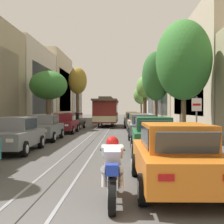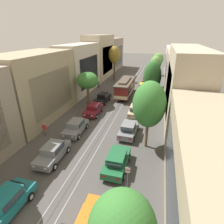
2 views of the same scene
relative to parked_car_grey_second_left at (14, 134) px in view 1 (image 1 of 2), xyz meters
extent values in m
plane|color=#4C4947|center=(3.06, 16.94, -0.80)|extent=(165.85, 165.85, 0.00)
cube|color=gray|center=(2.53, 21.57, -0.79)|extent=(0.08, 74.34, 0.01)
cube|color=gray|center=(3.59, 21.57, -0.79)|extent=(0.08, 74.34, 0.01)
cube|color=black|center=(3.06, 21.57, -0.80)|extent=(0.03, 74.34, 0.01)
cube|color=beige|center=(-6.44, 21.57, 3.87)|extent=(4.25, 12.97, 9.34)
cube|color=#2D3842|center=(-4.34, 21.57, 3.40)|extent=(0.04, 9.29, 5.60)
cube|color=#BCAD93|center=(-6.63, 34.84, 4.58)|extent=(4.62, 12.97, 10.76)
cube|color=#2D3842|center=(-4.34, 34.84, 4.04)|extent=(0.04, 9.29, 6.46)
cube|color=gray|center=(-7.16, 48.11, 4.03)|extent=(5.69, 12.97, 9.67)
cube|color=#2D3842|center=(-4.34, 48.11, 3.55)|extent=(0.04, 9.29, 5.80)
cube|color=#BCAD93|center=(12.52, 13.28, 4.02)|extent=(4.17, 16.28, 9.64)
cube|color=#2D3842|center=(10.45, 13.28, 3.54)|extent=(0.04, 11.61, 5.78)
cube|color=tan|center=(13.40, 29.87, 2.96)|extent=(5.92, 16.28, 7.52)
cube|color=#2D3842|center=(10.45, 29.87, 2.59)|extent=(0.04, 11.61, 4.51)
cube|color=beige|center=(13.19, 46.45, 2.97)|extent=(5.51, 16.28, 7.54)
cube|color=#2D3842|center=(10.45, 46.45, 2.59)|extent=(0.04, 11.61, 4.52)
cube|color=slate|center=(0.00, -0.04, -0.15)|extent=(1.89, 4.34, 0.66)
cube|color=slate|center=(0.00, 0.11, 0.48)|extent=(1.52, 2.10, 0.60)
cube|color=#2D3842|center=(0.02, -0.73, 0.46)|extent=(1.34, 0.25, 0.47)
cube|color=#2D3842|center=(-0.03, 1.29, 0.46)|extent=(1.30, 0.23, 0.45)
cube|color=#2D3842|center=(0.75, 0.13, 0.48)|extent=(0.07, 1.81, 0.47)
cube|color=white|center=(0.61, -2.19, -0.05)|extent=(0.28, 0.05, 0.14)
cube|color=#B21414|center=(0.51, 2.13, -0.05)|extent=(0.28, 0.05, 0.12)
cube|color=#B21414|center=(-0.60, 2.11, -0.05)|extent=(0.28, 0.05, 0.12)
cylinder|color=black|center=(0.91, -1.35, -0.48)|extent=(0.21, 0.64, 0.64)
cylinder|color=silver|center=(1.02, -1.35, -0.48)|extent=(0.03, 0.35, 0.35)
cylinder|color=black|center=(0.85, 1.31, -0.48)|extent=(0.21, 0.64, 0.64)
cylinder|color=silver|center=(0.96, 1.31, -0.48)|extent=(0.03, 0.35, 0.35)
cylinder|color=black|center=(-0.91, 1.27, -0.48)|extent=(0.21, 0.64, 0.64)
cylinder|color=silver|center=(-1.02, 1.27, -0.48)|extent=(0.03, 0.35, 0.35)
cube|color=slate|center=(-0.05, 5.20, -0.15)|extent=(1.91, 4.34, 0.66)
cube|color=slate|center=(-0.05, 5.35, 0.48)|extent=(1.53, 2.10, 0.60)
cube|color=#2D3842|center=(-0.03, 4.51, 0.46)|extent=(1.34, 0.25, 0.47)
cube|color=#2D3842|center=(-0.08, 6.53, 0.46)|extent=(1.30, 0.23, 0.45)
cube|color=#2D3842|center=(0.69, 5.37, 0.48)|extent=(0.07, 1.81, 0.47)
cube|color=#2D3842|center=(-0.80, 5.33, 0.48)|extent=(0.07, 1.81, 0.47)
cube|color=white|center=(0.56, 3.05, -0.05)|extent=(0.28, 0.05, 0.14)
cube|color=#B21414|center=(0.45, 7.37, -0.05)|extent=(0.28, 0.05, 0.12)
cube|color=white|center=(-0.55, 3.03, -0.05)|extent=(0.28, 0.05, 0.14)
cube|color=#B21414|center=(-0.66, 7.34, -0.05)|extent=(0.28, 0.05, 0.12)
cylinder|color=black|center=(0.86, 3.89, -0.48)|extent=(0.22, 0.64, 0.64)
cylinder|color=silver|center=(0.97, 3.89, -0.48)|extent=(0.03, 0.35, 0.35)
cylinder|color=black|center=(-0.90, 3.84, -0.48)|extent=(0.22, 0.64, 0.64)
cylinder|color=silver|center=(-1.01, 3.84, -0.48)|extent=(0.03, 0.35, 0.35)
cylinder|color=black|center=(0.80, 6.55, -0.48)|extent=(0.22, 0.64, 0.64)
cylinder|color=silver|center=(0.91, 6.56, -0.48)|extent=(0.03, 0.35, 0.35)
cylinder|color=black|center=(-0.96, 6.51, -0.48)|extent=(0.22, 0.64, 0.64)
cylinder|color=silver|center=(-1.07, 6.51, -0.48)|extent=(0.03, 0.35, 0.35)
cube|color=maroon|center=(0.13, 10.99, -0.15)|extent=(1.84, 4.32, 0.66)
cube|color=maroon|center=(0.13, 11.14, 0.48)|extent=(1.50, 2.08, 0.60)
cube|color=#2D3842|center=(0.13, 10.31, 0.46)|extent=(1.33, 0.23, 0.47)
cube|color=#2D3842|center=(0.11, 12.33, 0.46)|extent=(1.30, 0.21, 0.45)
cube|color=#2D3842|center=(0.87, 11.15, 0.48)|extent=(0.05, 1.81, 0.47)
cube|color=#2D3842|center=(-0.62, 11.14, 0.48)|extent=(0.05, 1.81, 0.47)
cube|color=white|center=(0.71, 8.84, -0.05)|extent=(0.28, 0.04, 0.14)
cube|color=#B21414|center=(0.66, 13.16, -0.05)|extent=(0.28, 0.04, 0.12)
cube|color=white|center=(-0.41, 8.83, -0.05)|extent=(0.28, 0.04, 0.14)
cube|color=#B21414|center=(-0.45, 13.15, -0.05)|extent=(0.28, 0.04, 0.12)
cylinder|color=black|center=(1.02, 9.67, -0.48)|extent=(0.21, 0.64, 0.64)
cylinder|color=silver|center=(1.13, 9.67, -0.48)|extent=(0.02, 0.35, 0.35)
cylinder|color=black|center=(-0.74, 9.65, -0.48)|extent=(0.21, 0.64, 0.64)
cylinder|color=silver|center=(-0.85, 9.65, -0.48)|extent=(0.02, 0.35, 0.35)
cylinder|color=black|center=(0.99, 12.34, -0.48)|extent=(0.21, 0.64, 0.64)
cylinder|color=silver|center=(1.10, 12.34, -0.48)|extent=(0.02, 0.35, 0.35)
cylinder|color=black|center=(-0.77, 12.32, -0.48)|extent=(0.21, 0.64, 0.64)
cylinder|color=silver|center=(-0.88, 12.32, -0.48)|extent=(0.02, 0.35, 0.35)
cube|color=black|center=(-0.04, 16.32, -0.15)|extent=(2.01, 4.38, 0.66)
cube|color=black|center=(-0.04, 16.47, 0.48)|extent=(1.57, 2.13, 0.60)
cube|color=#2D3842|center=(-0.08, 15.63, 0.46)|extent=(1.34, 0.29, 0.47)
cube|color=#2D3842|center=(0.02, 17.65, 0.46)|extent=(1.30, 0.26, 0.45)
cube|color=#2D3842|center=(0.71, 16.43, 0.48)|extent=(0.12, 1.81, 0.47)
cube|color=#2D3842|center=(-0.78, 16.50, 0.48)|extent=(0.12, 1.81, 0.47)
cube|color=white|center=(0.41, 14.13, -0.05)|extent=(0.28, 0.05, 0.14)
cube|color=#B21414|center=(0.62, 18.45, -0.05)|extent=(0.28, 0.05, 0.12)
cube|color=white|center=(-0.70, 14.19, -0.05)|extent=(0.28, 0.05, 0.14)
cube|color=#B21414|center=(-0.50, 18.50, -0.05)|extent=(0.28, 0.05, 0.12)
cylinder|color=black|center=(0.77, 14.94, -0.48)|extent=(0.23, 0.65, 0.64)
cylinder|color=silver|center=(0.88, 14.94, -0.48)|extent=(0.04, 0.35, 0.35)
cylinder|color=black|center=(-0.99, 15.03, -0.48)|extent=(0.23, 0.65, 0.64)
cylinder|color=silver|center=(-1.10, 15.03, -0.48)|extent=(0.04, 0.35, 0.35)
cylinder|color=black|center=(0.90, 17.61, -0.48)|extent=(0.23, 0.65, 0.64)
cylinder|color=silver|center=(1.01, 17.60, -0.48)|extent=(0.04, 0.35, 0.35)
cylinder|color=black|center=(-0.86, 17.69, -0.48)|extent=(0.23, 0.65, 0.64)
cylinder|color=silver|center=(-0.97, 17.70, -0.48)|extent=(0.04, 0.35, 0.35)
cube|color=orange|center=(6.14, -5.99, -0.15)|extent=(1.88, 4.33, 0.66)
cube|color=orange|center=(6.14, -6.14, 0.48)|extent=(1.51, 2.09, 0.60)
cube|color=#2D3842|center=(6.13, -5.30, 0.46)|extent=(1.34, 0.25, 0.47)
cube|color=#2D3842|center=(6.16, -7.32, 0.46)|extent=(1.30, 0.22, 0.45)
cube|color=#2D3842|center=(5.39, -6.15, 0.48)|extent=(0.06, 1.81, 0.47)
cube|color=#2D3842|center=(6.89, -6.13, 0.48)|extent=(0.06, 1.81, 0.47)
cube|color=white|center=(5.54, -3.84, -0.05)|extent=(0.28, 0.05, 0.14)
cube|color=#B21414|center=(5.62, -8.16, -0.05)|extent=(0.28, 0.05, 0.12)
cube|color=white|center=(6.66, -3.82, -0.05)|extent=(0.28, 0.05, 0.14)
cylinder|color=black|center=(5.23, -4.67, -0.48)|extent=(0.21, 0.64, 0.64)
cylinder|color=silver|center=(5.12, -4.68, -0.48)|extent=(0.03, 0.35, 0.35)
cylinder|color=black|center=(6.99, -4.64, -0.48)|extent=(0.21, 0.64, 0.64)
cylinder|color=silver|center=(7.10, -4.64, -0.48)|extent=(0.03, 0.35, 0.35)
cylinder|color=black|center=(5.28, -7.34, -0.48)|extent=(0.21, 0.64, 0.64)
cylinder|color=silver|center=(5.17, -7.34, -0.48)|extent=(0.03, 0.35, 0.35)
cube|color=#1E6038|center=(6.24, 0.35, -0.15)|extent=(1.84, 4.32, 0.66)
cube|color=#1E6038|center=(6.24, 0.20, 0.48)|extent=(1.49, 2.08, 0.60)
cube|color=#2D3842|center=(6.25, 1.04, 0.46)|extent=(1.33, 0.23, 0.47)
cube|color=#2D3842|center=(6.23, -0.98, 0.46)|extent=(1.30, 0.21, 0.45)
cube|color=#2D3842|center=(5.50, 0.21, 0.48)|extent=(0.05, 1.81, 0.47)
cube|color=#2D3842|center=(6.99, 0.20, 0.48)|extent=(0.05, 1.81, 0.47)
cube|color=white|center=(5.70, 2.52, -0.05)|extent=(0.28, 0.04, 0.14)
cube|color=#B21414|center=(5.67, -1.80, -0.05)|extent=(0.28, 0.04, 0.12)
cube|color=white|center=(6.82, 2.51, -0.05)|extent=(0.28, 0.04, 0.14)
cube|color=#B21414|center=(6.78, -1.81, -0.05)|extent=(0.28, 0.04, 0.12)
cylinder|color=black|center=(5.38, 1.69, -0.48)|extent=(0.21, 0.64, 0.64)
cylinder|color=silver|center=(5.27, 1.69, -0.48)|extent=(0.02, 0.35, 0.35)
cylinder|color=black|center=(7.14, 1.68, -0.48)|extent=(0.21, 0.64, 0.64)
cylinder|color=silver|center=(7.25, 1.68, -0.48)|extent=(0.02, 0.35, 0.35)
cylinder|color=black|center=(5.35, -0.97, -0.48)|extent=(0.21, 0.64, 0.64)
cylinder|color=silver|center=(5.24, -0.97, -0.48)|extent=(0.02, 0.35, 0.35)
cylinder|color=black|center=(7.11, -0.99, -0.48)|extent=(0.21, 0.64, 0.64)
cylinder|color=silver|center=(7.22, -0.99, -0.48)|extent=(0.02, 0.35, 0.35)
cube|color=slate|center=(6.25, 6.42, -0.15)|extent=(1.94, 4.36, 0.66)
cube|color=slate|center=(6.25, 6.27, 0.48)|extent=(1.54, 2.11, 0.60)
cube|color=#2D3842|center=(6.27, 7.11, 0.46)|extent=(1.34, 0.26, 0.47)
cube|color=#2D3842|center=(6.21, 5.09, 0.46)|extent=(1.30, 0.24, 0.45)
cube|color=#2D3842|center=(5.50, 6.29, 0.48)|extent=(0.09, 1.81, 0.47)
cube|color=#2D3842|center=(6.99, 6.25, 0.48)|extent=(0.09, 1.81, 0.47)
cube|color=white|center=(5.76, 8.60, -0.05)|extent=(0.28, 0.05, 0.14)
cube|color=#B21414|center=(5.62, 4.28, -0.05)|extent=(0.28, 0.05, 0.12)
cube|color=white|center=(6.88, 8.56, -0.05)|extent=(0.28, 0.05, 0.14)
cube|color=#B21414|center=(6.74, 4.24, -0.05)|extent=(0.28, 0.05, 0.12)
cylinder|color=black|center=(5.42, 7.78, -0.48)|extent=(0.22, 0.65, 0.64)
cylinder|color=silver|center=(5.31, 7.78, -0.48)|extent=(0.03, 0.35, 0.35)
cylinder|color=black|center=(7.17, 7.72, -0.48)|extent=(0.22, 0.65, 0.64)
cylinder|color=silver|center=(7.28, 7.72, -0.48)|extent=(0.03, 0.35, 0.35)
cylinder|color=black|center=(5.33, 5.12, -0.48)|extent=(0.22, 0.65, 0.64)
cylinder|color=silver|center=(5.22, 5.12, -0.48)|extent=(0.03, 0.35, 0.35)
cylinder|color=black|center=(7.09, 5.06, -0.48)|extent=(0.22, 0.65, 0.64)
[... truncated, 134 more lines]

